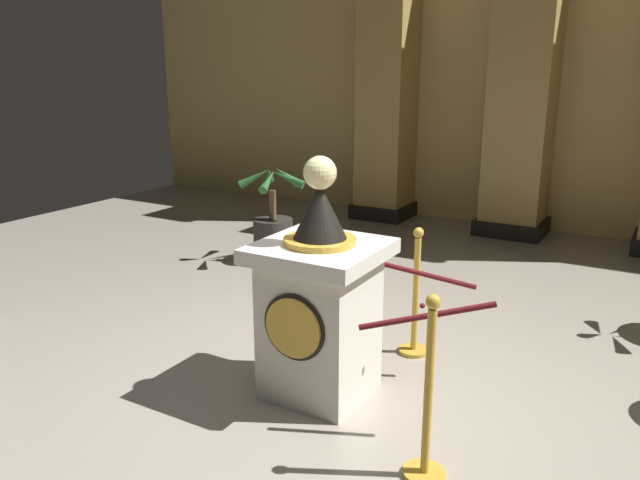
{
  "coord_description": "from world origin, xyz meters",
  "views": [
    {
      "loc": [
        1.88,
        -3.36,
        2.19
      ],
      "look_at": [
        -0.09,
        0.03,
        1.09
      ],
      "focal_mm": 35.17,
      "sensor_mm": 36.0,
      "label": 1
    }
  ],
  "objects_px": {
    "stanchion_near": "(427,415)",
    "potted_palm_left": "(273,230)",
    "pedestal_clock": "(320,304)",
    "stanchion_far": "(415,310)"
  },
  "relations": [
    {
      "from": "stanchion_near",
      "to": "potted_palm_left",
      "type": "distance_m",
      "value": 4.1
    },
    {
      "from": "potted_palm_left",
      "to": "pedestal_clock",
      "type": "bearing_deg",
      "value": -49.81
    },
    {
      "from": "pedestal_clock",
      "to": "stanchion_near",
      "type": "xyz_separation_m",
      "value": [
        0.97,
        -0.52,
        -0.27
      ]
    },
    {
      "from": "potted_palm_left",
      "to": "stanchion_far",
      "type": "bearing_deg",
      "value": -31.86
    },
    {
      "from": "pedestal_clock",
      "to": "stanchion_far",
      "type": "relative_size",
      "value": 1.61
    },
    {
      "from": "stanchion_far",
      "to": "pedestal_clock",
      "type": "bearing_deg",
      "value": -110.18
    },
    {
      "from": "stanchion_far",
      "to": "potted_palm_left",
      "type": "height_order",
      "value": "potted_palm_left"
    },
    {
      "from": "stanchion_near",
      "to": "pedestal_clock",
      "type": "bearing_deg",
      "value": 151.96
    },
    {
      "from": "pedestal_clock",
      "to": "stanchion_far",
      "type": "bearing_deg",
      "value": 69.82
    },
    {
      "from": "pedestal_clock",
      "to": "stanchion_far",
      "type": "height_order",
      "value": "pedestal_clock"
    }
  ]
}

